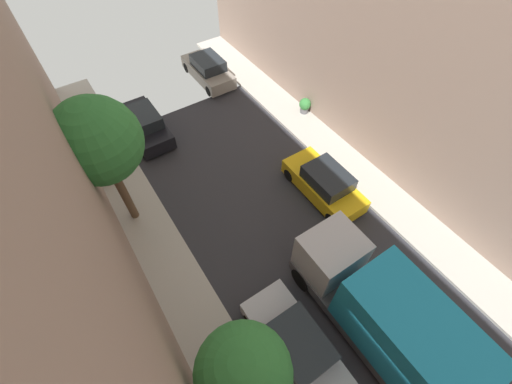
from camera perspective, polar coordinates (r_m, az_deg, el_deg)
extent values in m
plane|color=#2D2D33|center=(13.68, 20.87, -23.49)|extent=(32.00, 32.00, 0.00)
cube|color=#B7B2A8|center=(16.23, 32.89, -11.44)|extent=(2.00, 44.00, 0.15)
cube|color=silver|center=(12.44, 6.72, -24.85)|extent=(1.76, 4.20, 0.76)
cube|color=#1E2328|center=(11.74, 7.56, -24.66)|extent=(1.56, 2.10, 0.64)
cylinder|color=black|center=(12.80, -0.90, -21.47)|extent=(0.22, 0.64, 0.64)
cylinder|color=black|center=(13.12, 5.11, -17.77)|extent=(0.22, 0.64, 0.64)
cylinder|color=black|center=(12.75, 14.59, -28.31)|extent=(0.22, 0.64, 0.64)
cube|color=black|center=(19.35, -18.65, 10.70)|extent=(1.76, 4.20, 0.76)
cube|color=#1E2328|center=(18.81, -19.03, 12.04)|extent=(1.56, 2.10, 0.64)
cylinder|color=black|center=(20.62, -22.06, 11.56)|extent=(0.22, 0.64, 0.64)
cylinder|color=black|center=(20.82, -18.09, 13.38)|extent=(0.22, 0.64, 0.64)
cylinder|color=black|center=(18.24, -18.91, 6.58)|extent=(0.22, 0.64, 0.64)
cylinder|color=black|center=(18.46, -14.51, 8.64)|extent=(0.22, 0.64, 0.64)
cube|color=gold|center=(15.80, 11.53, 1.11)|extent=(1.76, 4.20, 0.76)
cube|color=#1E2328|center=(15.21, 12.32, 2.39)|extent=(1.56, 2.10, 0.64)
cylinder|color=black|center=(16.29, 5.83, 2.98)|extent=(0.22, 0.64, 0.64)
cylinder|color=black|center=(17.04, 10.01, 5.15)|extent=(0.22, 0.64, 0.64)
cylinder|color=black|center=(15.04, 12.98, -4.56)|extent=(0.22, 0.64, 0.64)
cylinder|color=black|center=(15.85, 17.13, -1.86)|extent=(0.22, 0.64, 0.64)
cube|color=gray|center=(22.81, -8.28, 19.87)|extent=(1.76, 4.20, 0.76)
cube|color=#1E2328|center=(22.33, -8.30, 21.22)|extent=(1.56, 2.10, 0.64)
cylinder|color=black|center=(23.90, -11.83, 20.31)|extent=(0.22, 0.64, 0.64)
cylinder|color=black|center=(24.41, -8.35, 21.57)|extent=(0.22, 0.64, 0.64)
cylinder|color=black|center=(21.49, -8.05, 16.91)|extent=(0.22, 0.64, 0.64)
cylinder|color=black|center=(22.06, -4.33, 18.31)|extent=(0.22, 0.64, 0.64)
cube|color=#4C4C51|center=(13.03, 19.27, -20.16)|extent=(2.20, 6.60, 0.50)
cube|color=#B7B7BC|center=(12.41, 12.83, -10.39)|extent=(2.10, 1.80, 1.70)
cube|color=#1E8CB7|center=(11.71, 24.90, -21.36)|extent=(2.24, 4.20, 2.40)
cylinder|color=black|center=(13.29, 7.97, -14.64)|extent=(0.30, 0.96, 0.96)
cylinder|color=black|center=(14.05, 14.30, -10.25)|extent=(0.30, 0.96, 0.96)
cylinder|color=black|center=(13.77, 29.66, -24.90)|extent=(0.30, 0.96, 0.96)
sphere|color=#2D7233|center=(9.05, -2.20, -28.78)|extent=(2.43, 2.43, 2.43)
cylinder|color=brown|center=(14.65, -21.92, -0.07)|extent=(0.34, 0.34, 3.40)
sphere|color=#2D7233|center=(12.68, -25.81, 7.91)|extent=(3.16, 3.16, 3.16)
cylinder|color=slate|center=(20.05, 8.33, 13.86)|extent=(0.47, 0.47, 0.30)
sphere|color=#38843D|center=(19.79, 8.47, 14.81)|extent=(0.67, 0.67, 0.67)
cylinder|color=brown|center=(17.56, -24.08, 2.16)|extent=(0.37, 0.37, 0.37)
sphere|color=#38843D|center=(17.31, -24.47, 2.93)|extent=(0.44, 0.44, 0.44)
cylinder|color=slate|center=(22.23, -28.60, 11.90)|extent=(0.42, 0.42, 0.29)
sphere|color=#38843D|center=(22.04, -28.95, 12.57)|extent=(0.50, 0.50, 0.50)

